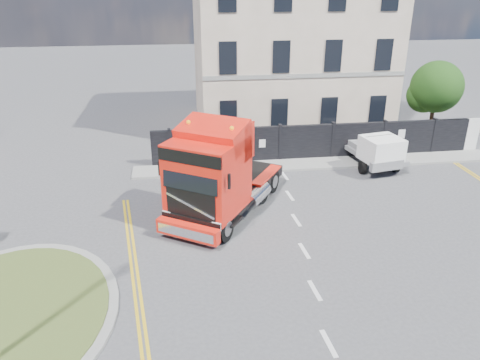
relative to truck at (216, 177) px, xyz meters
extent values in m
plane|color=#424244|center=(0.07, -2.65, -1.88)|extent=(120.00, 120.00, 0.00)
cylinder|color=gray|center=(-6.93, -5.65, -1.82)|extent=(6.80, 6.80, 0.12)
cylinder|color=#374B1E|center=(-6.93, -5.65, -1.74)|extent=(6.20, 6.20, 0.05)
cube|color=black|center=(6.07, 6.35, -0.88)|extent=(18.00, 0.25, 2.00)
cube|color=silver|center=(14.57, 6.35, -0.88)|extent=(2.60, 0.12, 2.00)
cube|color=beige|center=(6.07, 13.85, 3.62)|extent=(12.00, 10.00, 11.00)
cylinder|color=#382619|center=(14.57, 9.35, -0.68)|extent=(0.24, 0.24, 2.40)
sphere|color=black|center=(14.57, 9.35, 1.32)|extent=(3.20, 3.20, 3.20)
sphere|color=black|center=(14.07, 9.75, 0.72)|extent=(2.20, 2.20, 2.20)
cube|color=gray|center=(6.07, 5.45, -1.82)|extent=(20.00, 1.60, 0.12)
cube|color=black|center=(0.64, 0.99, -1.09)|extent=(5.74, 6.96, 0.47)
cube|color=red|center=(-0.36, -0.56, 0.38)|extent=(3.68, 3.72, 2.94)
cube|color=red|center=(0.24, 0.37, 1.58)|extent=(2.72, 2.21, 1.47)
cube|color=black|center=(-1.08, -1.69, 0.80)|extent=(1.98, 1.30, 1.10)
cube|color=red|center=(-1.27, -1.97, -1.30)|extent=(2.41, 1.73, 0.58)
cylinder|color=black|center=(-1.77, -0.65, -1.34)|extent=(0.87, 1.10, 1.09)
cylinder|color=gray|center=(-1.77, -0.65, -1.34)|extent=(0.64, 0.71, 0.60)
cylinder|color=black|center=(0.14, -1.88, -1.34)|extent=(0.87, 1.10, 1.09)
cylinder|color=gray|center=(0.14, -1.88, -1.34)|extent=(0.64, 0.71, 0.60)
cylinder|color=black|center=(0.25, 2.49, -1.34)|extent=(0.87, 1.10, 1.09)
cylinder|color=gray|center=(0.25, 2.49, -1.34)|extent=(0.64, 0.71, 0.60)
cylinder|color=black|center=(2.16, 1.26, -1.34)|extent=(0.87, 1.10, 1.09)
cylinder|color=gray|center=(2.16, 1.26, -1.34)|extent=(0.64, 0.71, 0.60)
cylinder|color=black|center=(0.93, 3.55, -1.34)|extent=(0.87, 1.10, 1.09)
cylinder|color=gray|center=(0.93, 3.55, -1.34)|extent=(0.64, 0.71, 0.60)
cylinder|color=black|center=(2.84, 2.32, -1.34)|extent=(0.87, 1.10, 1.09)
cylinder|color=gray|center=(2.84, 2.32, -1.34)|extent=(0.64, 0.71, 0.60)
cube|color=slate|center=(8.88, 5.35, -1.21)|extent=(2.63, 4.86, 0.24)
cube|color=white|center=(8.88, 3.91, -0.59)|extent=(2.10, 2.03, 1.25)
cylinder|color=black|center=(7.97, 3.91, -1.55)|extent=(0.24, 0.67, 0.67)
cylinder|color=black|center=(9.79, 3.91, -1.55)|extent=(0.24, 0.67, 0.67)
cylinder|color=black|center=(7.97, 6.79, -1.55)|extent=(0.24, 0.67, 0.67)
cylinder|color=black|center=(9.79, 6.79, -1.55)|extent=(0.24, 0.67, 0.67)
camera|label=1|loc=(-1.38, -17.60, 7.52)|focal=35.00mm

